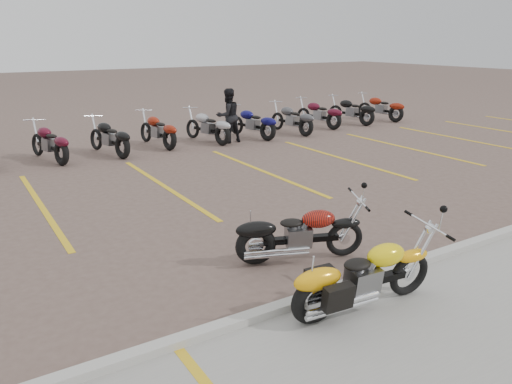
% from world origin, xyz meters
% --- Properties ---
extents(ground, '(100.00, 100.00, 0.00)m').
position_xyz_m(ground, '(0.00, 0.00, 0.00)').
color(ground, brown).
rests_on(ground, ground).
extents(curb, '(60.00, 0.18, 0.12)m').
position_xyz_m(curb, '(0.00, -2.00, 0.06)').
color(curb, '#ADAAA3').
rests_on(curb, ground).
extents(parking_stripes, '(38.00, 5.50, 0.01)m').
position_xyz_m(parking_stripes, '(0.00, 4.00, 0.00)').
color(parking_stripes, gold).
rests_on(parking_stripes, ground).
extents(yellow_cruiser, '(2.11, 0.38, 0.87)m').
position_xyz_m(yellow_cruiser, '(-0.00, -2.46, 0.43)').
color(yellow_cruiser, black).
rests_on(yellow_cruiser, ground).
extents(flame_cruiser, '(1.93, 0.84, 0.83)m').
position_xyz_m(flame_cruiser, '(0.21, -0.86, 0.41)').
color(flame_cruiser, black).
rests_on(flame_cruiser, ground).
extents(person_b, '(0.91, 0.74, 1.77)m').
position_xyz_m(person_b, '(3.75, 7.73, 0.88)').
color(person_b, black).
rests_on(person_b, ground).
extents(bg_bike_row, '(22.44, 2.08, 1.10)m').
position_xyz_m(bg_bike_row, '(0.69, 8.29, 0.55)').
color(bg_bike_row, black).
rests_on(bg_bike_row, ground).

